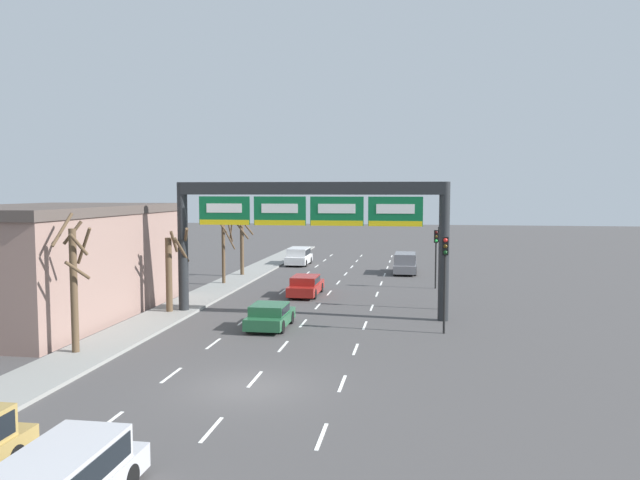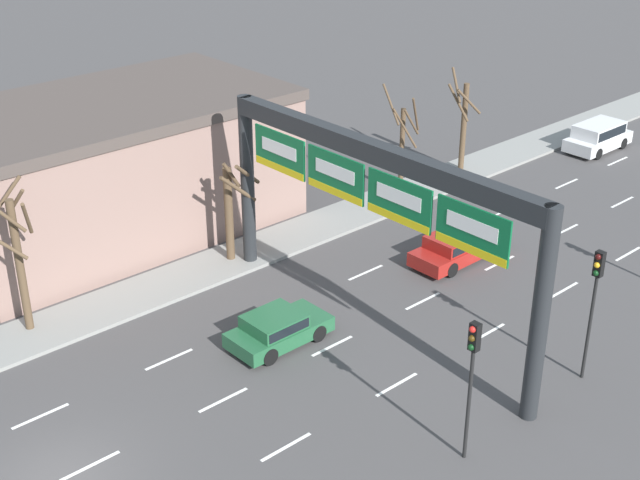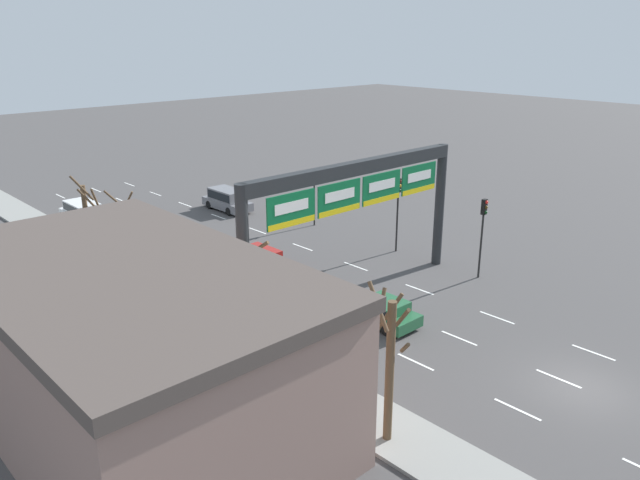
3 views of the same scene
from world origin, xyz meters
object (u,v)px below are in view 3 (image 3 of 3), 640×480
(traffic_light_far_end, at_px, (398,200))
(tree_bare_third, at_px, (390,361))
(car_red, at_px, (258,258))
(traffic_light_mid_block, at_px, (483,222))
(traffic_light_near_gantry, at_px, (314,186))
(tree_bare_closest, at_px, (243,293))
(sign_gantry, at_px, (357,196))
(suv_white, at_px, (83,211))
(tree_bare_second, at_px, (87,217))
(tree_bare_furthest, at_px, (122,235))
(suv_grey, at_px, (227,198))
(car_green, at_px, (382,311))

(traffic_light_far_end, xyz_separation_m, tree_bare_third, (-15.81, -12.97, -0.27))
(car_red, distance_m, traffic_light_mid_block, 13.57)
(car_red, bearing_deg, traffic_light_far_end, -22.45)
(traffic_light_near_gantry, bearing_deg, tree_bare_closest, -142.24)
(sign_gantry, height_order, tree_bare_third, sign_gantry)
(car_red, relative_size, traffic_light_near_gantry, 1.12)
(suv_white, relative_size, tree_bare_third, 0.73)
(car_red, xyz_separation_m, tree_bare_third, (-7.05, -16.59, 2.51))
(suv_white, xyz_separation_m, tree_bare_second, (-3.12, -8.58, 2.00))
(car_red, distance_m, tree_bare_furthest, 8.04)
(suv_grey, bearing_deg, tree_bare_third, -114.93)
(traffic_light_mid_block, distance_m, tree_bare_second, 24.10)
(suv_grey, relative_size, tree_bare_third, 0.79)
(traffic_light_mid_block, height_order, tree_bare_third, tree_bare_third)
(tree_bare_closest, relative_size, tree_bare_furthest, 0.87)
(suv_white, distance_m, tree_bare_second, 9.35)
(tree_bare_closest, bearing_deg, tree_bare_second, 91.38)
(suv_white, height_order, tree_bare_second, tree_bare_second)
(car_green, bearing_deg, traffic_light_far_end, 36.63)
(suv_grey, height_order, tree_bare_second, tree_bare_second)
(sign_gantry, distance_m, tree_bare_closest, 8.46)
(suv_white, height_order, tree_bare_closest, tree_bare_closest)
(traffic_light_far_end, bearing_deg, sign_gantry, -156.04)
(sign_gantry, relative_size, tree_bare_third, 2.58)
(suv_grey, height_order, tree_bare_closest, tree_bare_closest)
(suv_grey, bearing_deg, sign_gantry, -104.52)
(car_green, xyz_separation_m, traffic_light_mid_block, (8.80, 0.16, 2.73))
(sign_gantry, xyz_separation_m, traffic_light_mid_block, (7.33, -3.13, -2.26))
(sign_gantry, height_order, car_green, sign_gantry)
(tree_bare_second, xyz_separation_m, tree_bare_furthest, (0.01, -4.70, -0.01))
(tree_bare_third, bearing_deg, sign_gantry, 48.89)
(sign_gantry, xyz_separation_m, traffic_light_far_end, (7.33, 3.26, -2.17))
(car_green, bearing_deg, traffic_light_near_gantry, 58.89)
(sign_gantry, xyz_separation_m, tree_bare_furthest, (-8.25, 10.54, -2.79))
(car_red, xyz_separation_m, traffic_light_far_end, (8.76, -3.62, 2.78))
(suv_grey, distance_m, tree_bare_second, 13.98)
(tree_bare_furthest, bearing_deg, traffic_light_near_gantry, 2.72)
(suv_white, xyz_separation_m, tree_bare_third, (-3.34, -33.54, 2.33))
(suv_white, distance_m, traffic_light_mid_block, 29.80)
(traffic_light_mid_block, xyz_separation_m, tree_bare_furthest, (-15.58, 13.67, -0.52))
(sign_gantry, height_order, suv_white, sign_gantry)
(tree_bare_closest, height_order, tree_bare_furthest, tree_bare_furthest)
(tree_bare_closest, bearing_deg, suv_grey, 56.90)
(traffic_light_far_end, bearing_deg, tree_bare_furthest, 154.97)
(sign_gantry, bearing_deg, suv_grey, 75.48)
(suv_grey, height_order, traffic_light_mid_block, traffic_light_mid_block)
(tree_bare_second, relative_size, tree_bare_furthest, 0.99)
(suv_white, bearing_deg, traffic_light_mid_block, -65.18)
(traffic_light_far_end, bearing_deg, car_green, -143.37)
(suv_white, distance_m, tree_bare_furthest, 13.79)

